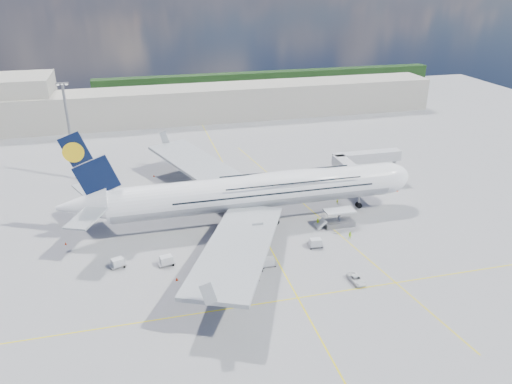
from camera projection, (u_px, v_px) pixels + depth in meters
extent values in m
plane|color=gray|center=(266.00, 241.00, 101.72)|extent=(300.00, 300.00, 0.00)
cube|color=yellow|center=(266.00, 241.00, 101.72)|extent=(0.25, 220.00, 0.01)
cube|color=yellow|center=(298.00, 298.00, 83.98)|extent=(120.00, 0.25, 0.01)
cube|color=yellow|center=(314.00, 213.00, 113.74)|extent=(14.16, 99.06, 0.01)
cylinder|color=white|center=(255.00, 192.00, 107.84)|extent=(62.00, 7.20, 7.20)
cylinder|color=#9EA0A5|center=(255.00, 192.00, 107.90)|extent=(60.76, 7.13, 7.13)
ellipsoid|color=white|center=(290.00, 180.00, 108.84)|extent=(36.00, 6.84, 3.76)
ellipsoid|color=white|center=(385.00, 178.00, 114.82)|extent=(11.52, 7.20, 7.20)
ellipsoid|color=black|center=(398.00, 175.00, 115.31)|extent=(3.84, 4.16, 1.44)
cone|color=white|center=(82.00, 206.00, 99.52)|extent=(10.00, 6.84, 6.84)
cube|color=black|center=(87.00, 163.00, 96.42)|extent=(11.02, 0.46, 14.61)
cylinder|color=yellow|center=(73.00, 152.00, 94.93)|extent=(4.00, 0.60, 4.00)
cube|color=#999EA3|center=(204.00, 168.00, 124.26)|extent=(25.49, 39.15, 3.35)
cube|color=#999EA3|center=(238.00, 246.00, 88.79)|extent=(25.49, 39.15, 3.35)
cylinder|color=#B7BABF|center=(230.00, 186.00, 119.70)|extent=(5.20, 3.50, 3.50)
cylinder|color=#B7BABF|center=(204.00, 172.00, 128.00)|extent=(5.20, 3.50, 3.50)
cylinder|color=#B7BABF|center=(255.00, 235.00, 97.54)|extent=(5.20, 3.50, 3.50)
cylinder|color=#B7BABF|center=(245.00, 266.00, 87.21)|extent=(5.20, 3.50, 3.50)
cylinder|color=gray|center=(359.00, 199.00, 115.33)|extent=(0.44, 0.44, 3.80)
cylinder|color=black|center=(359.00, 205.00, 115.96)|extent=(1.30, 0.90, 1.30)
cylinder|color=gray|center=(255.00, 211.00, 109.70)|extent=(0.56, 0.56, 3.80)
cylinder|color=black|center=(251.00, 210.00, 113.12)|extent=(1.50, 0.90, 1.50)
cube|color=#B7B7BC|center=(346.00, 166.00, 120.98)|extent=(3.00, 10.00, 2.60)
cube|color=#B7B7BC|center=(367.00, 157.00, 127.21)|extent=(18.00, 3.00, 2.60)
cylinder|color=gray|center=(347.00, 175.00, 125.52)|extent=(0.80, 0.80, 7.10)
cylinder|color=black|center=(346.00, 186.00, 126.77)|extent=(0.90, 0.80, 0.90)
cylinder|color=gray|center=(394.00, 167.00, 130.45)|extent=(1.00, 1.00, 7.10)
cube|color=gray|center=(392.00, 178.00, 131.72)|extent=(2.00, 2.00, 0.80)
cylinder|color=#B7B7BC|center=(352.00, 172.00, 117.61)|extent=(3.60, 3.60, 2.80)
cube|color=silver|center=(340.00, 211.00, 106.71)|extent=(6.50, 3.20, 0.35)
cube|color=gray|center=(339.00, 223.00, 107.90)|extent=(6.50, 3.20, 1.10)
cube|color=gray|center=(339.00, 217.00, 107.29)|extent=(0.22, 1.99, 3.00)
cylinder|color=black|center=(329.00, 228.00, 106.33)|extent=(0.70, 0.30, 0.70)
cube|color=silver|center=(320.00, 223.00, 106.77)|extent=(2.16, 2.60, 1.60)
cylinder|color=gray|center=(70.00, 133.00, 127.56)|extent=(0.70, 0.70, 25.00)
cube|color=gray|center=(62.00, 84.00, 122.43)|extent=(3.00, 0.40, 0.60)
cube|color=#B2AD9E|center=(198.00, 104.00, 183.53)|extent=(180.00, 16.00, 12.00)
cube|color=#193814|center=(270.00, 80.00, 233.25)|extent=(160.00, 6.00, 8.00)
cube|color=gray|center=(166.00, 264.00, 93.22)|extent=(3.29, 2.19, 0.18)
cylinder|color=black|center=(160.00, 267.00, 92.46)|extent=(0.44, 0.18, 0.44)
cylinder|color=black|center=(173.00, 262.00, 94.08)|extent=(0.44, 0.18, 0.44)
cube|color=silver|center=(166.00, 260.00, 92.89)|extent=(2.48, 1.93, 1.52)
cube|color=gray|center=(251.00, 279.00, 88.56)|extent=(3.36, 2.62, 0.18)
cylinder|color=black|center=(245.00, 282.00, 87.81)|extent=(0.44, 0.18, 0.44)
cylinder|color=black|center=(257.00, 277.00, 89.41)|extent=(0.44, 0.18, 0.44)
cube|color=silver|center=(251.00, 275.00, 88.24)|extent=(2.59, 2.22, 1.49)
cube|color=gray|center=(269.00, 265.00, 92.90)|extent=(2.79, 1.52, 0.17)
cylinder|color=black|center=(264.00, 268.00, 92.21)|extent=(0.41, 0.17, 0.41)
cylinder|color=black|center=(273.00, 263.00, 93.69)|extent=(0.41, 0.17, 0.41)
cube|color=silver|center=(269.00, 261.00, 92.61)|extent=(2.05, 1.41, 1.38)
cube|color=gray|center=(118.00, 266.00, 92.63)|extent=(3.22, 2.48, 0.17)
cylinder|color=black|center=(112.00, 269.00, 91.92)|extent=(0.42, 0.17, 0.42)
cylinder|color=black|center=(124.00, 264.00, 93.44)|extent=(0.42, 0.17, 0.42)
cube|color=silver|center=(118.00, 262.00, 92.32)|extent=(2.48, 2.11, 1.43)
cube|color=gray|center=(315.00, 243.00, 100.22)|extent=(3.34, 2.33, 0.18)
cylinder|color=black|center=(310.00, 246.00, 99.46)|extent=(0.45, 0.18, 0.45)
cylinder|color=black|center=(319.00, 242.00, 101.08)|extent=(0.45, 0.18, 0.45)
cube|color=gray|center=(315.00, 246.00, 99.34)|extent=(3.03, 1.77, 0.17)
cylinder|color=black|center=(311.00, 248.00, 98.61)|extent=(0.43, 0.17, 0.43)
cylinder|color=black|center=(320.00, 244.00, 100.17)|extent=(0.43, 0.17, 0.43)
cube|color=silver|center=(316.00, 242.00, 99.03)|extent=(2.24, 1.62, 1.46)
cube|color=white|center=(227.00, 284.00, 86.61)|extent=(2.70, 1.83, 1.15)
cube|color=black|center=(227.00, 281.00, 86.33)|extent=(1.16, 1.27, 0.44)
cylinder|color=black|center=(222.00, 288.00, 86.12)|extent=(0.57, 0.22, 0.57)
cylinder|color=black|center=(231.00, 283.00, 87.38)|extent=(0.57, 0.22, 0.57)
cube|color=gray|center=(221.00, 192.00, 122.19)|extent=(6.27, 4.88, 1.84)
cube|color=white|center=(218.00, 186.00, 121.35)|extent=(4.96, 4.18, 2.02)
cube|color=white|center=(230.00, 188.00, 122.38)|extent=(2.48, 2.65, 1.47)
cube|color=black|center=(233.00, 187.00, 122.45)|extent=(1.03, 1.66, 0.83)
cylinder|color=black|center=(230.00, 194.00, 121.88)|extent=(1.01, 0.32, 1.01)
cylinder|color=black|center=(212.00, 193.00, 122.84)|extent=(1.01, 0.32, 1.01)
cube|color=#FF400D|center=(218.00, 188.00, 121.60)|extent=(5.03, 4.24, 0.46)
cube|color=gray|center=(187.00, 162.00, 141.32)|extent=(6.99, 3.76, 2.04)
cube|color=white|center=(185.00, 156.00, 140.37)|extent=(5.32, 3.50, 2.24)
cube|color=white|center=(196.00, 158.00, 141.52)|extent=(2.28, 2.67, 1.63)
cube|color=black|center=(199.00, 157.00, 141.60)|extent=(0.57, 2.03, 0.92)
cylinder|color=black|center=(196.00, 164.00, 140.97)|extent=(1.12, 0.36, 1.12)
cylinder|color=black|center=(179.00, 163.00, 142.04)|extent=(1.12, 0.36, 1.12)
imported|color=white|center=(356.00, 279.00, 88.02)|extent=(2.26, 4.37, 1.18)
imported|color=#D7F71A|center=(337.00, 200.00, 117.91)|extent=(0.79, 0.79, 1.85)
imported|color=#B5F619|center=(350.00, 235.00, 102.13)|extent=(1.05, 1.00, 1.72)
imported|color=#D1F219|center=(239.00, 267.00, 91.18)|extent=(0.58, 1.00, 1.60)
imported|color=#C2E618|center=(318.00, 222.00, 107.39)|extent=(0.72, 1.00, 1.89)
imported|color=#D3F519|center=(256.00, 260.00, 93.26)|extent=(1.40, 1.15, 1.89)
cone|color=#FF400D|center=(397.00, 190.00, 124.65)|extent=(0.46, 0.46, 0.59)
cube|color=#FF400D|center=(397.00, 191.00, 124.76)|extent=(0.40, 0.40, 0.03)
cone|color=#FF400D|center=(189.00, 192.00, 123.78)|extent=(0.50, 0.50, 0.64)
cube|color=#FF400D|center=(189.00, 193.00, 123.91)|extent=(0.43, 0.43, 0.03)
cone|color=#FF400D|center=(154.00, 176.00, 133.67)|extent=(0.46, 0.46, 0.58)
cube|color=#FF400D|center=(154.00, 177.00, 133.79)|extent=(0.40, 0.40, 0.03)
cone|color=#FF400D|center=(195.00, 270.00, 91.47)|extent=(0.45, 0.45, 0.57)
cube|color=#FF400D|center=(195.00, 271.00, 91.58)|extent=(0.39, 0.39, 0.03)
cone|color=#FF400D|center=(177.00, 279.00, 88.66)|extent=(0.50, 0.50, 0.63)
cube|color=#FF400D|center=(177.00, 280.00, 88.78)|extent=(0.43, 0.43, 0.03)
cone|color=#FF400D|center=(66.00, 243.00, 100.36)|extent=(0.43, 0.43, 0.55)
cube|color=#FF400D|center=(66.00, 244.00, 100.46)|extent=(0.37, 0.37, 0.03)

